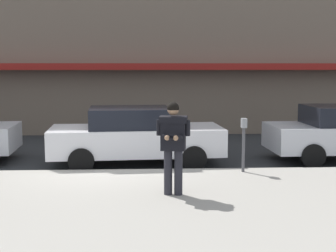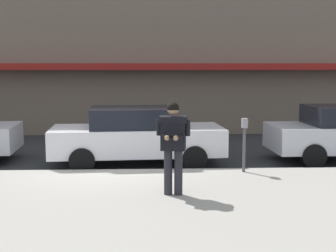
# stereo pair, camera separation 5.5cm
# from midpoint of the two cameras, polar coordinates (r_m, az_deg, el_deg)

# --- Properties ---
(ground_plane) EXTENTS (80.00, 80.00, 0.00)m
(ground_plane) POSITION_cam_midpoint_polar(r_m,az_deg,el_deg) (11.68, -7.73, -5.71)
(ground_plane) COLOR #2B2D30
(sidewalk) EXTENTS (32.00, 5.30, 0.14)m
(sidewalk) POSITION_cam_midpoint_polar(r_m,az_deg,el_deg) (8.85, -2.93, -9.43)
(sidewalk) COLOR #A8A399
(sidewalk) RESTS_ON ground
(curb_paint_line) EXTENTS (28.00, 0.12, 0.01)m
(curb_paint_line) POSITION_cam_midpoint_polar(r_m,az_deg,el_deg) (11.67, -2.79, -5.64)
(curb_paint_line) COLOR silver
(curb_paint_line) RESTS_ON ground
(parked_sedan_mid) EXTENTS (4.61, 2.15, 1.54)m
(parked_sedan_mid) POSITION_cam_midpoint_polar(r_m,az_deg,el_deg) (12.40, -3.82, -1.18)
(parked_sedan_mid) COLOR silver
(parked_sedan_mid) RESTS_ON ground
(man_texting_on_phone) EXTENTS (0.64, 0.62, 1.81)m
(man_texting_on_phone) POSITION_cam_midpoint_polar(r_m,az_deg,el_deg) (8.93, 0.82, -1.49)
(man_texting_on_phone) COLOR #23232B
(man_texting_on_phone) RESTS_ON sidewalk
(parking_meter) EXTENTS (0.12, 0.18, 1.27)m
(parking_meter) POSITION_cam_midpoint_polar(r_m,az_deg,el_deg) (11.08, 9.42, -1.34)
(parking_meter) COLOR #4C4C51
(parking_meter) RESTS_ON sidewalk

